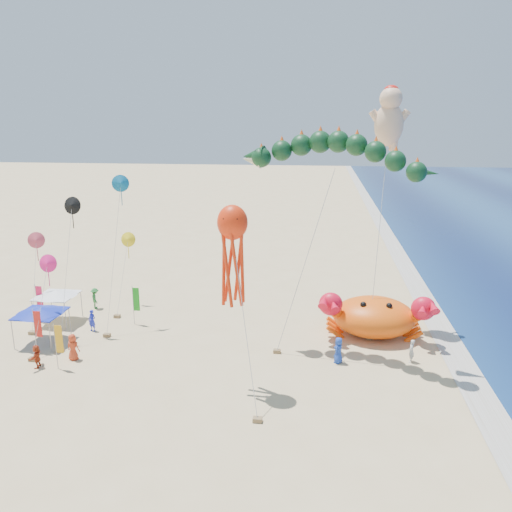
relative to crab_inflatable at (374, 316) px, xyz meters
The scene contains 11 objects.
ground 8.01m from the crab_inflatable, 147.58° to the right, with size 320.00×320.00×0.00m, color #D1B784.
foam_strip 7.01m from the crab_inflatable, 38.07° to the right, with size 320.00×320.00×0.00m, color silver.
crab_inflatable is the anchor object (origin of this frame).
dragon_kite 12.57m from the crab_inflatable, 140.36° to the right, with size 12.42×5.05×14.62m.
cherub_kite 14.65m from the crab_inflatable, 80.05° to the left, with size 2.19×4.77×18.17m.
octopus_kite 14.39m from the crab_inflatable, 136.62° to the right, with size 3.02×4.68×11.13m.
canopy_blue 24.45m from the crab_inflatable, 169.78° to the right, with size 3.36×3.36×2.71m.
canopy_white 24.88m from the crab_inflatable, behind, with size 3.21×3.21×2.71m.
feather_flags 22.51m from the crab_inflatable, behind, with size 8.34×7.89×3.20m.
beachgoers 17.41m from the crab_inflatable, 168.71° to the right, with size 26.21×12.19×1.84m.
small_kites 22.99m from the crab_inflatable, behind, with size 8.51×11.90×11.78m.
Camera 1 is at (2.39, -31.48, 15.52)m, focal length 35.00 mm.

